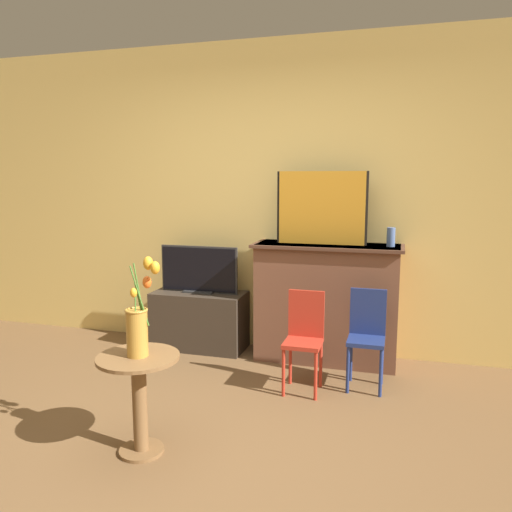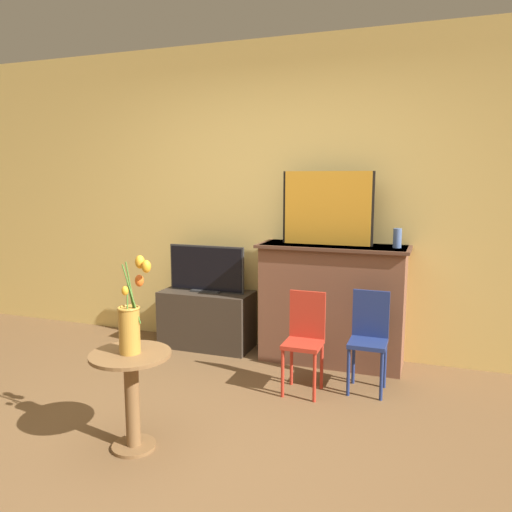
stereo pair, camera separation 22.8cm
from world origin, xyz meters
name	(u,v)px [view 1 (the left image)]	position (x,y,z in m)	size (l,w,h in m)	color
ground_plane	(180,477)	(0.00, 0.00, 0.00)	(14.00, 14.00, 0.00)	brown
wall_back	(278,199)	(0.00, 2.13, 1.35)	(8.00, 0.06, 2.70)	#E0BC66
fireplace_mantel	(326,301)	(0.48, 1.90, 0.51)	(1.22, 0.44, 0.99)	brown
painting	(321,208)	(0.42, 1.90, 1.29)	(0.74, 0.03, 0.59)	black
mantel_candle	(391,237)	(0.98, 1.90, 1.07)	(0.07, 0.07, 0.15)	#4C6699
tv_stand	(200,320)	(-0.66, 1.89, 0.26)	(0.83, 0.39, 0.52)	#382D23
tv_monitor	(199,270)	(-0.66, 1.89, 0.72)	(0.72, 0.12, 0.42)	#2D2D2D
chair_red	(304,334)	(0.41, 1.26, 0.41)	(0.26, 0.26, 0.72)	#B22D1E
chair_blue	(367,332)	(0.84, 1.44, 0.41)	(0.26, 0.26, 0.72)	navy
side_table	(139,390)	(-0.31, 0.16, 0.37)	(0.45, 0.45, 0.57)	brown
vase_tulips	(139,323)	(-0.30, 0.16, 0.75)	(0.20, 0.14, 0.55)	#B78433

